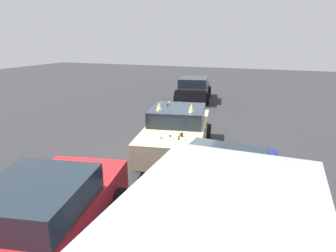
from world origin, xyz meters
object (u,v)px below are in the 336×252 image
object	(u,v)px
parked_sedan_row_back_far	(41,220)
parked_sedan_far_right	(221,188)
art_car_decorated	(177,131)
parked_sedan_behind_left	(194,88)

from	to	relation	value
parked_sedan_row_back_far	parked_sedan_far_right	bearing A→B (deg)	-62.65
art_car_decorated	parked_sedan_behind_left	size ratio (longest dim) A/B	1.09
parked_sedan_behind_left	parked_sedan_row_back_far	distance (m)	14.09
parked_sedan_behind_left	parked_sedan_far_right	size ratio (longest dim) A/B	1.03
parked_sedan_far_right	parked_sedan_row_back_far	bearing A→B (deg)	133.89
parked_sedan_behind_left	parked_sedan_far_right	world-z (taller)	parked_sedan_far_right
parked_sedan_behind_left	parked_sedan_row_back_far	bearing A→B (deg)	175.03
art_car_decorated	parked_sedan_behind_left	distance (m)	8.81
art_car_decorated	parked_sedan_behind_left	world-z (taller)	art_car_decorated
art_car_decorated	parked_sedan_row_back_far	bearing A→B (deg)	-15.58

